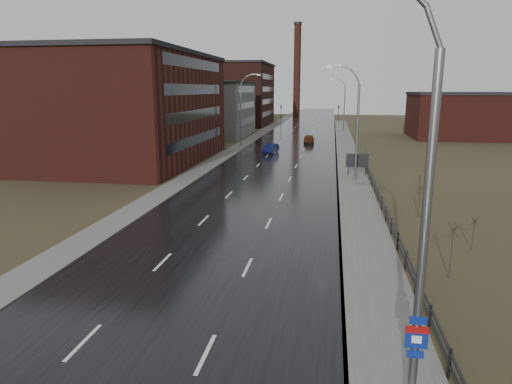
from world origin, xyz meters
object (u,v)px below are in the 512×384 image
(streetlight_main, at_px, (413,210))
(car_near, at_px, (271,149))
(car_far, at_px, (309,139))
(billboard, at_px, (357,161))

(streetlight_main, xyz_separation_m, car_near, (-10.64, 52.68, -5.38))
(car_far, bearing_deg, car_near, 68.29)
(billboard, distance_m, car_near, 19.72)
(streetlight_main, xyz_separation_m, car_far, (-5.91, 66.39, -5.31))
(streetlight_main, relative_size, car_far, 2.77)
(streetlight_main, bearing_deg, billboard, 89.02)
(streetlight_main, distance_m, car_far, 66.87)
(streetlight_main, xyz_separation_m, billboard, (0.63, 36.53, -4.37))
(streetlight_main, height_order, car_far, streetlight_main)
(streetlight_main, relative_size, billboard, 4.87)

